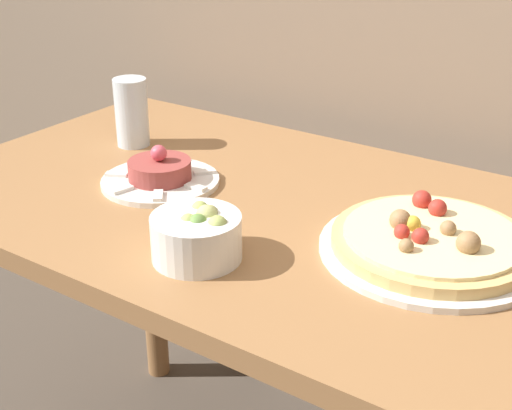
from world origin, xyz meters
TOP-DOWN VIEW (x-y plane):
  - dining_table at (0.00, 0.35)m, footprint 1.40×0.70m
  - pizza_plate at (0.21, 0.35)m, footprint 0.33×0.33m
  - tartare_plate at (-0.29, 0.32)m, footprint 0.21×0.21m
  - small_bowl at (-0.07, 0.14)m, footprint 0.13×0.13m
  - drinking_glass at (-0.47, 0.44)m, footprint 0.07×0.07m

SIDE VIEW (x-z plane):
  - dining_table at x=0.00m, z-range 0.28..1.07m
  - tartare_plate at x=-0.29m, z-range 0.77..0.84m
  - pizza_plate at x=0.21m, z-range 0.77..0.83m
  - small_bowl at x=-0.07m, z-range 0.78..0.86m
  - drinking_glass at x=-0.47m, z-range 0.79..0.92m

